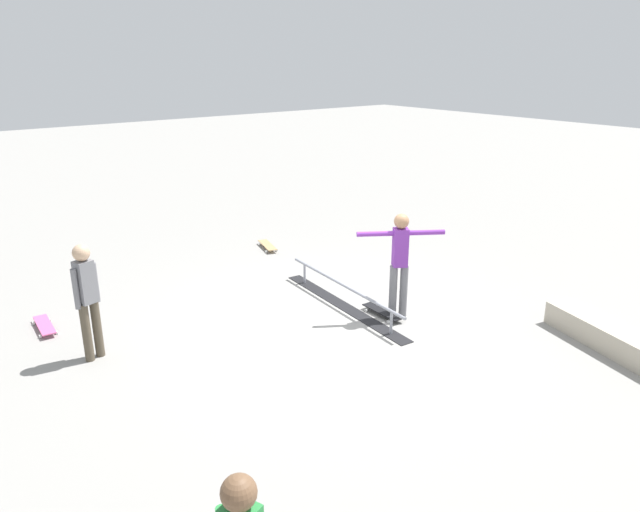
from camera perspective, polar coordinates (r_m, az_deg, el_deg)
name	(u,v)px	position (r m, az deg, el deg)	size (l,w,h in m)	color
ground_plane	(327,324)	(9.31, 0.65, -6.63)	(60.00, 60.00, 0.00)	gray
grind_rail	(344,297)	(9.89, 2.29, -3.94)	(3.29, 0.52, 0.40)	black
skate_ledge	(625,345)	(9.35, 27.41, -7.62)	(2.59, 0.49, 0.35)	#B2A893
skater_main	(400,258)	(9.30, 7.73, -0.20)	(0.81, 1.20, 1.71)	slate
skateboard_main	(383,312)	(9.62, 6.08, -5.38)	(0.81, 0.28, 0.09)	black
bystander_grey_shirt	(87,296)	(8.54, -21.63, -3.59)	(0.25, 0.38, 1.67)	brown
loose_skateboard_natural	(268,245)	(12.87, -5.10, 1.04)	(0.82, 0.41, 0.09)	tan
loose_skateboard_pink	(44,325)	(10.06, -25.13, -6.07)	(0.81, 0.30, 0.09)	#E05993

